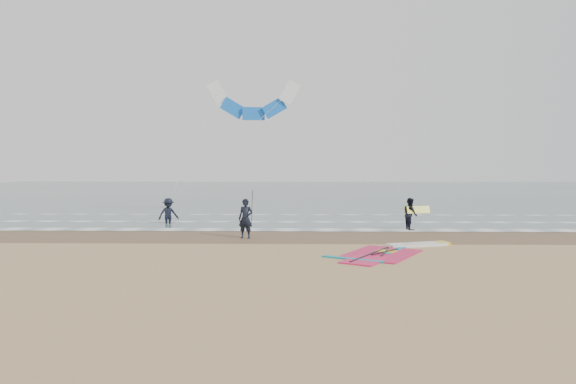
{
  "coord_description": "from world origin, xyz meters",
  "views": [
    {
      "loc": [
        -1.48,
        -18.76,
        3.45
      ],
      "look_at": [
        -2.0,
        5.0,
        2.2
      ],
      "focal_mm": 32.0,
      "sensor_mm": 36.0,
      "label": 1
    }
  ],
  "objects_px": {
    "windsurf_rig": "(393,251)",
    "surf_kite": "(253,103)",
    "person_walking": "(410,214)",
    "person_standing": "(246,219)",
    "person_wading": "(168,208)"
  },
  "relations": [
    {
      "from": "windsurf_rig",
      "to": "person_walking",
      "type": "xyz_separation_m",
      "value": [
        2.19,
        6.97,
        0.82
      ]
    },
    {
      "from": "windsurf_rig",
      "to": "surf_kite",
      "type": "bearing_deg",
      "value": 115.74
    },
    {
      "from": "windsurf_rig",
      "to": "surf_kite",
      "type": "height_order",
      "value": "surf_kite"
    },
    {
      "from": "windsurf_rig",
      "to": "person_wading",
      "type": "distance_m",
      "value": 14.81
    },
    {
      "from": "surf_kite",
      "to": "person_walking",
      "type": "bearing_deg",
      "value": -38.23
    },
    {
      "from": "person_standing",
      "to": "person_wading",
      "type": "bearing_deg",
      "value": 143.91
    },
    {
      "from": "windsurf_rig",
      "to": "person_standing",
      "type": "xyz_separation_m",
      "value": [
        -6.22,
        3.69,
        0.9
      ]
    },
    {
      "from": "person_standing",
      "to": "person_walking",
      "type": "xyz_separation_m",
      "value": [
        8.41,
        3.28,
        -0.08
      ]
    },
    {
      "from": "person_walking",
      "to": "surf_kite",
      "type": "relative_size",
      "value": 0.22
    },
    {
      "from": "person_standing",
      "to": "person_wading",
      "type": "height_order",
      "value": "person_standing"
    },
    {
      "from": "windsurf_rig",
      "to": "surf_kite",
      "type": "distance_m",
      "value": 17.29
    },
    {
      "from": "person_standing",
      "to": "person_walking",
      "type": "relative_size",
      "value": 1.09
    },
    {
      "from": "windsurf_rig",
      "to": "surf_kite",
      "type": "relative_size",
      "value": 0.72
    },
    {
      "from": "windsurf_rig",
      "to": "person_walking",
      "type": "distance_m",
      "value": 7.36
    },
    {
      "from": "windsurf_rig",
      "to": "person_wading",
      "type": "relative_size",
      "value": 3.03
    }
  ]
}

